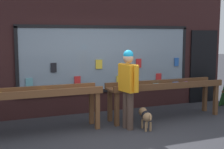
{
  "coord_description": "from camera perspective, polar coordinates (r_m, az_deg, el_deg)",
  "views": [
    {
      "loc": [
        -2.37,
        -5.11,
        1.99
      ],
      "look_at": [
        0.11,
        0.96,
        1.14
      ],
      "focal_mm": 50.0,
      "sensor_mm": 36.0,
      "label": 1
    }
  ],
  "objects": [
    {
      "name": "small_dog",
      "position": [
        6.64,
        6.2,
        -7.48
      ],
      "size": [
        0.26,
        0.59,
        0.42
      ],
      "rotation": [
        0.0,
        0.0,
        1.42
      ],
      "color": "#99724C",
      "rests_on": "ground_plane"
    },
    {
      "name": "ground_plane",
      "position": [
        5.97,
        2.55,
        -12.08
      ],
      "size": [
        40.0,
        40.0,
        0.0
      ],
      "primitive_type": "plane",
      "color": "#2D2D33"
    },
    {
      "name": "person_browsing",
      "position": [
        6.5,
        2.98,
        -1.61
      ],
      "size": [
        0.28,
        0.66,
        1.67
      ],
      "rotation": [
        0.0,
        0.0,
        1.72
      ],
      "color": "#4C382D",
      "rests_on": "ground_plane"
    },
    {
      "name": "shopfront_facade",
      "position": [
        7.9,
        -4.19,
        4.51
      ],
      "size": [
        8.2,
        0.29,
        3.24
      ],
      "color": "#331919",
      "rests_on": "ground_plane"
    },
    {
      "name": "display_table_right",
      "position": [
        7.51,
        9.71,
        -2.5
      ],
      "size": [
        2.85,
        0.62,
        0.88
      ],
      "color": "brown",
      "rests_on": "ground_plane"
    },
    {
      "name": "display_table_left",
      "position": [
        6.44,
        -14.6,
        -4.04
      ],
      "size": [
        2.85,
        0.62,
        0.92
      ],
      "color": "brown",
      "rests_on": "ground_plane"
    }
  ]
}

